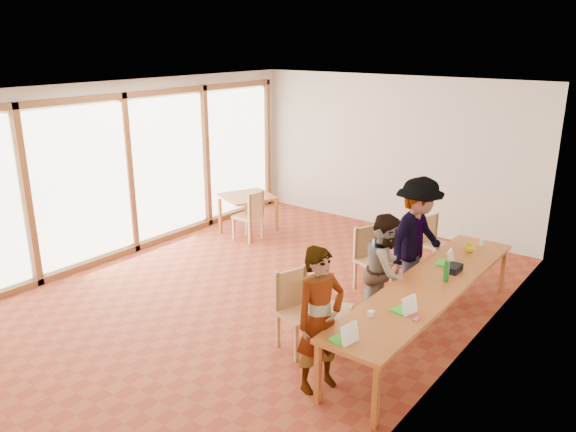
# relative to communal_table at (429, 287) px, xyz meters

# --- Properties ---
(ground) EXTENTS (8.00, 8.00, 0.00)m
(ground) POSITION_rel_communal_table_xyz_m (-2.50, -0.29, -0.70)
(ground) COLOR #974224
(ground) RESTS_ON ground
(wall_back) EXTENTS (6.00, 0.10, 3.00)m
(wall_back) POSITION_rel_communal_table_xyz_m (-2.50, 3.71, 0.80)
(wall_back) COLOR beige
(wall_back) RESTS_ON ground
(wall_right) EXTENTS (0.10, 8.00, 3.00)m
(wall_right) POSITION_rel_communal_table_xyz_m (0.50, -0.29, 0.80)
(wall_right) COLOR beige
(wall_right) RESTS_ON ground
(window_wall) EXTENTS (0.10, 8.00, 3.00)m
(window_wall) POSITION_rel_communal_table_xyz_m (-5.46, -0.29, 0.80)
(window_wall) COLOR white
(window_wall) RESTS_ON ground
(ceiling) EXTENTS (6.00, 8.00, 0.04)m
(ceiling) POSITION_rel_communal_table_xyz_m (-2.50, -0.29, 2.32)
(ceiling) COLOR white
(ceiling) RESTS_ON wall_back
(communal_table) EXTENTS (0.80, 4.00, 0.75)m
(communal_table) POSITION_rel_communal_table_xyz_m (0.00, 0.00, 0.00)
(communal_table) COLOR #B96729
(communal_table) RESTS_ON ground
(side_table) EXTENTS (0.90, 0.90, 0.75)m
(side_table) POSITION_rel_communal_table_xyz_m (-4.50, 1.71, -0.03)
(side_table) COLOR #B96729
(side_table) RESTS_ON ground
(chair_near) EXTENTS (0.59, 0.59, 0.53)m
(chair_near) POSITION_rel_communal_table_xyz_m (-1.21, -1.16, -0.09)
(chair_near) COLOR tan
(chair_near) RESTS_ON ground
(chair_mid) EXTENTS (0.59, 0.59, 0.54)m
(chair_mid) POSITION_rel_communal_table_xyz_m (-0.96, -0.94, -0.08)
(chair_mid) COLOR tan
(chair_mid) RESTS_ON ground
(chair_far) EXTENTS (0.58, 0.58, 0.52)m
(chair_far) POSITION_rel_communal_table_xyz_m (-1.33, 0.87, -0.10)
(chair_far) COLOR tan
(chair_far) RESTS_ON ground
(chair_empty) EXTENTS (0.51, 0.51, 0.48)m
(chair_empty) POSITION_rel_communal_table_xyz_m (-0.89, 2.18, -0.15)
(chair_empty) COLOR tan
(chair_empty) RESTS_ON ground
(chair_spare) EXTENTS (0.47, 0.47, 0.51)m
(chair_spare) POSITION_rel_communal_table_xyz_m (-4.13, 1.39, -0.11)
(chair_spare) COLOR tan
(chair_spare) RESTS_ON ground
(person_near) EXTENTS (0.57, 0.69, 1.63)m
(person_near) POSITION_rel_communal_table_xyz_m (-0.49, -1.70, 0.11)
(person_near) COLOR gray
(person_near) RESTS_ON ground
(person_mid) EXTENTS (0.74, 0.86, 1.54)m
(person_mid) POSITION_rel_communal_table_xyz_m (-0.61, 0.01, 0.07)
(person_mid) COLOR gray
(person_mid) RESTS_ON ground
(person_far) EXTENTS (0.81, 1.25, 1.83)m
(person_far) POSITION_rel_communal_table_xyz_m (-0.63, 0.97, 0.21)
(person_far) COLOR gray
(person_far) RESTS_ON ground
(laptop_near) EXTENTS (0.25, 0.28, 0.21)m
(laptop_near) POSITION_rel_communal_table_xyz_m (-0.09, -1.81, 0.10)
(laptop_near) COLOR #33D529
(laptop_near) RESTS_ON communal_table
(laptop_mid) EXTENTS (0.26, 0.28, 0.20)m
(laptop_mid) POSITION_rel_communal_table_xyz_m (0.10, -0.86, 0.10)
(laptop_mid) COLOR #33D529
(laptop_mid) RESTS_ON communal_table
(laptop_far) EXTENTS (0.25, 0.27, 0.21)m
(laptop_far) POSITION_rel_communal_table_xyz_m (-0.08, 0.73, 0.10)
(laptop_far) COLOR #33D529
(laptop_far) RESTS_ON communal_table
(yellow_mug) EXTENTS (0.17, 0.17, 0.11)m
(yellow_mug) POSITION_rel_communal_table_xyz_m (-0.01, 1.38, 0.10)
(yellow_mug) COLOR #F9FC0E
(yellow_mug) RESTS_ON communal_table
(green_bottle) EXTENTS (0.07, 0.07, 0.28)m
(green_bottle) POSITION_rel_communal_table_xyz_m (0.13, 0.19, 0.19)
(green_bottle) COLOR #197023
(green_bottle) RESTS_ON communal_table
(clear_glass) EXTENTS (0.07, 0.07, 0.09)m
(clear_glass) POSITION_rel_communal_table_xyz_m (0.04, 1.76, 0.09)
(clear_glass) COLOR silver
(clear_glass) RESTS_ON communal_table
(condiment_cup) EXTENTS (0.08, 0.08, 0.06)m
(condiment_cup) POSITION_rel_communal_table_xyz_m (-0.16, -1.18, 0.08)
(condiment_cup) COLOR white
(condiment_cup) RESTS_ON communal_table
(pink_phone) EXTENTS (0.05, 0.10, 0.01)m
(pink_phone) POSITION_rel_communal_table_xyz_m (0.27, -0.96, 0.05)
(pink_phone) COLOR #D5438C
(pink_phone) RESTS_ON communal_table
(black_pouch) EXTENTS (0.16, 0.26, 0.09)m
(black_pouch) POSITION_rel_communal_table_xyz_m (0.09, 0.55, 0.09)
(black_pouch) COLOR black
(black_pouch) RESTS_ON communal_table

